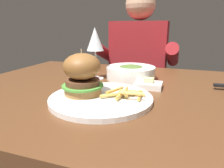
# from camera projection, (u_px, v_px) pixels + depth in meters

# --- Properties ---
(dining_table) EXTENTS (1.12, 0.83, 0.74)m
(dining_table) POSITION_uv_depth(u_px,v_px,m) (115.00, 114.00, 0.72)
(dining_table) COLOR #56331C
(dining_table) RESTS_ON ground
(main_plate) EXTENTS (0.29, 0.29, 0.01)m
(main_plate) POSITION_uv_depth(u_px,v_px,m) (102.00, 98.00, 0.57)
(main_plate) COLOR white
(main_plate) RESTS_ON dining_table
(burger_sandwich) EXTENTS (0.12, 0.12, 0.13)m
(burger_sandwich) POSITION_uv_depth(u_px,v_px,m) (82.00, 74.00, 0.57)
(burger_sandwich) COLOR #9E6B38
(burger_sandwich) RESTS_ON main_plate
(fries_pile) EXTENTS (0.12, 0.09, 0.02)m
(fries_pile) POSITION_uv_depth(u_px,v_px,m) (126.00, 93.00, 0.56)
(fries_pile) COLOR #E0B251
(fries_pile) RESTS_ON main_plate
(wine_glass) EXTENTS (0.07, 0.07, 0.20)m
(wine_glass) POSITION_uv_depth(u_px,v_px,m) (95.00, 41.00, 0.77)
(wine_glass) COLOR silver
(wine_glass) RESTS_ON dining_table
(butter_dish) EXTENTS (0.09, 0.07, 0.04)m
(butter_dish) POSITION_uv_depth(u_px,v_px,m) (149.00, 85.00, 0.69)
(butter_dish) COLOR white
(butter_dish) RESTS_ON dining_table
(soup_bowl) EXTENTS (0.20, 0.20, 0.06)m
(soup_bowl) POSITION_uv_depth(u_px,v_px,m) (131.00, 72.00, 0.81)
(soup_bowl) COLOR white
(soup_bowl) RESTS_ON dining_table
(diner_person) EXTENTS (0.51, 0.36, 1.18)m
(diner_person) POSITION_uv_depth(u_px,v_px,m) (138.00, 84.00, 1.39)
(diner_person) COLOR #282833
(diner_person) RESTS_ON ground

